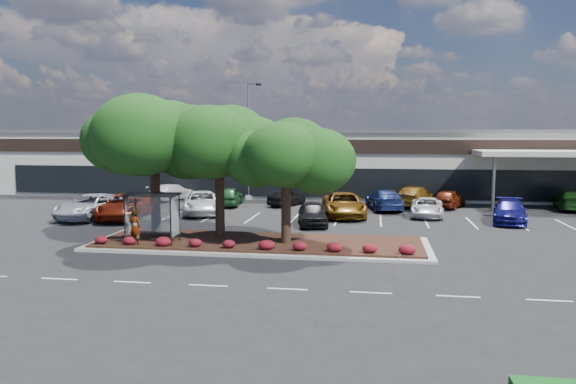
# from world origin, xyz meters

# --- Properties ---
(ground) EXTENTS (160.00, 160.00, 0.00)m
(ground) POSITION_xyz_m (0.00, 0.00, 0.00)
(ground) COLOR black
(ground) RESTS_ON ground
(retail_store) EXTENTS (80.40, 25.20, 6.25)m
(retail_store) POSITION_xyz_m (0.06, 33.91, 3.15)
(retail_store) COLOR silver
(retail_store) RESTS_ON ground
(landscape_island) EXTENTS (18.00, 6.00, 0.26)m
(landscape_island) POSITION_xyz_m (-2.00, 4.00, 0.12)
(landscape_island) COLOR #A9A9A4
(landscape_island) RESTS_ON ground
(lane_markings) EXTENTS (33.12, 20.06, 0.01)m
(lane_markings) POSITION_xyz_m (-0.14, 10.42, 0.01)
(lane_markings) COLOR silver
(lane_markings) RESTS_ON ground
(shrub_row) EXTENTS (17.00, 0.80, 0.50)m
(shrub_row) POSITION_xyz_m (-2.00, 1.90, 0.51)
(shrub_row) COLOR maroon
(shrub_row) RESTS_ON landscape_island
(bus_shelter) EXTENTS (2.75, 1.55, 2.59)m
(bus_shelter) POSITION_xyz_m (-7.50, 2.95, 2.31)
(bus_shelter) COLOR black
(bus_shelter) RESTS_ON landscape_island
(island_tree_west) EXTENTS (7.20, 7.20, 7.89)m
(island_tree_west) POSITION_xyz_m (-8.00, 4.50, 4.21)
(island_tree_west) COLOR #1B3C0F
(island_tree_west) RESTS_ON landscape_island
(island_tree_mid) EXTENTS (6.60, 6.60, 7.32)m
(island_tree_mid) POSITION_xyz_m (-4.50, 5.20, 3.92)
(island_tree_mid) COLOR #1B3C0F
(island_tree_mid) RESTS_ON landscape_island
(island_tree_east) EXTENTS (5.80, 5.80, 6.50)m
(island_tree_east) POSITION_xyz_m (-0.50, 3.70, 3.51)
(island_tree_east) COLOR #1B3C0F
(island_tree_east) RESTS_ON landscape_island
(conifer_north_west) EXTENTS (4.40, 4.40, 10.00)m
(conifer_north_west) POSITION_xyz_m (-30.00, 46.00, 5.00)
(conifer_north_west) COLOR #1B3C0F
(conifer_north_west) RESTS_ON ground
(person_waiting) EXTENTS (0.74, 0.55, 1.84)m
(person_waiting) POSITION_xyz_m (-8.13, 2.01, 1.18)
(person_waiting) COLOR #594C47
(person_waiting) RESTS_ON landscape_island
(light_pole) EXTENTS (1.42, 0.73, 10.40)m
(light_pole) POSITION_xyz_m (-7.04, 23.88, 4.63)
(light_pole) COLOR #A9A9A4
(light_pole) RESTS_ON ground
(survey_stake) EXTENTS (0.07, 0.14, 0.98)m
(survey_stake) POSITION_xyz_m (5.14, -1.54, 0.63)
(survey_stake) COLOR #96804E
(survey_stake) RESTS_ON ground
(car_0) EXTENTS (3.87, 6.52, 1.70)m
(car_0) POSITION_xyz_m (-15.59, 11.46, 0.85)
(car_0) COLOR #B5B8C2
(car_0) RESTS_ON ground
(car_1) EXTENTS (3.94, 6.59, 1.71)m
(car_1) POSITION_xyz_m (-13.29, 11.70, 0.86)
(car_1) COLOR maroon
(car_1) RESTS_ON ground
(car_2) EXTENTS (4.55, 6.53, 1.66)m
(car_2) POSITION_xyz_m (-8.61, 14.82, 0.83)
(car_2) COLOR silver
(car_2) RESTS_ON ground
(car_3) EXTENTS (2.57, 4.72, 1.52)m
(car_3) POSITION_xyz_m (0.08, 11.01, 0.76)
(car_3) COLOR black
(car_3) RESTS_ON ground
(car_4) EXTENTS (3.73, 6.51, 1.71)m
(car_4) POSITION_xyz_m (1.87, 15.06, 0.86)
(car_4) COLOR brown
(car_4) RESTS_ON ground
(car_5) EXTENTS (2.62, 5.01, 1.35)m
(car_5) POSITION_xyz_m (7.77, 15.98, 0.67)
(car_5) COLOR silver
(car_5) RESTS_ON ground
(car_6) EXTENTS (3.11, 5.52, 1.51)m
(car_6) POSITION_xyz_m (13.01, 14.04, 0.75)
(car_6) COLOR #100F5B
(car_6) RESTS_ON ground
(car_9) EXTENTS (3.47, 5.41, 1.46)m
(car_9) POSITION_xyz_m (-13.77, 22.39, 0.73)
(car_9) COLOR white
(car_9) RESTS_ON ground
(car_10) EXTENTS (2.31, 4.80, 1.58)m
(car_10) POSITION_xyz_m (-7.80, 19.58, 0.79)
(car_10) COLOR #1B4E23
(car_10) RESTS_ON ground
(car_12) EXTENTS (3.08, 4.32, 1.37)m
(car_12) POSITION_xyz_m (-3.12, 20.28, 0.68)
(car_12) COLOR black
(car_12) RESTS_ON ground
(car_13) EXTENTS (3.86, 6.09, 1.64)m
(car_13) POSITION_xyz_m (7.25, 21.62, 0.82)
(car_13) COLOR brown
(car_13) RESTS_ON ground
(car_14) EXTENTS (3.27, 5.84, 1.60)m
(car_14) POSITION_xyz_m (4.81, 19.04, 0.80)
(car_14) COLOR navy
(car_14) RESTS_ON ground
(car_15) EXTENTS (3.36, 4.70, 1.49)m
(car_15) POSITION_xyz_m (9.96, 21.01, 0.74)
(car_15) COLOR #611F0B
(car_15) RESTS_ON ground
(car_16) EXTENTS (2.94, 5.47, 1.51)m
(car_16) POSITION_xyz_m (19.17, 21.23, 0.75)
(car_16) COLOR #1B4D17
(car_16) RESTS_ON ground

